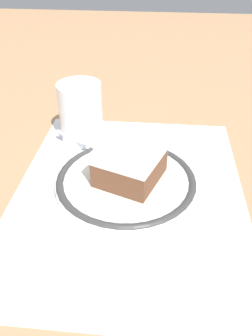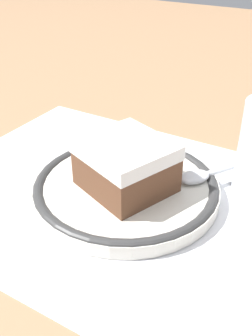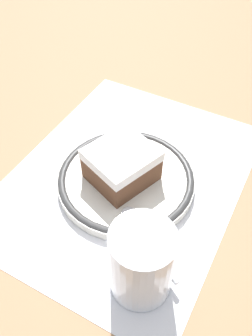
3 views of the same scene
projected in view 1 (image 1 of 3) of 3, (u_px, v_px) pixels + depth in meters
ground_plane at (129, 193)px, 0.51m from camera, size 2.40×2.40×0.00m
placemat at (129, 193)px, 0.51m from camera, size 0.43×0.33×0.00m
plate at (126, 182)px, 0.51m from camera, size 0.21×0.21×0.02m
cake_slice at (129, 162)px, 0.49m from camera, size 0.11×0.11×0.06m
spoon at (94, 147)px, 0.57m from camera, size 0.08×0.12×0.01m
cup at (81, 116)px, 0.60m from camera, size 0.08×0.08×0.10m
napkin at (69, 265)px, 0.40m from camera, size 0.12×0.10×0.00m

